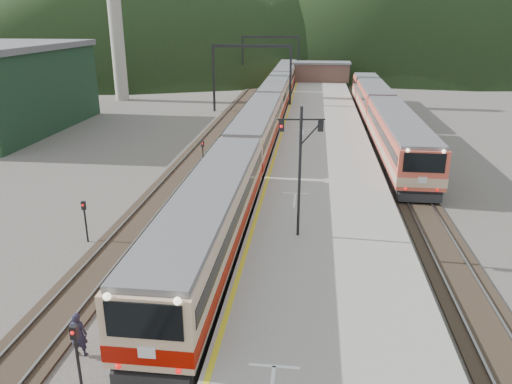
# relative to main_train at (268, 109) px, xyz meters

# --- Properties ---
(track_main) EXTENTS (2.60, 200.00, 0.23)m
(track_main) POSITION_rel_main_train_xyz_m (0.00, -6.09, -1.92)
(track_main) COLOR black
(track_main) RESTS_ON ground
(track_far) EXTENTS (2.60, 200.00, 0.23)m
(track_far) POSITION_rel_main_train_xyz_m (-5.00, -6.09, -1.92)
(track_far) COLOR black
(track_far) RESTS_ON ground
(track_second) EXTENTS (2.60, 200.00, 0.23)m
(track_second) POSITION_rel_main_train_xyz_m (11.50, -6.09, -1.92)
(track_second) COLOR black
(track_second) RESTS_ON ground
(platform) EXTENTS (8.00, 100.00, 1.00)m
(platform) POSITION_rel_main_train_xyz_m (5.60, -8.09, -1.49)
(platform) COLOR gray
(platform) RESTS_ON ground
(gantry_near) EXTENTS (9.55, 0.25, 8.00)m
(gantry_near) POSITION_rel_main_train_xyz_m (-2.85, 8.91, 3.59)
(gantry_near) COLOR black
(gantry_near) RESTS_ON ground
(gantry_far) EXTENTS (9.55, 0.25, 8.00)m
(gantry_far) POSITION_rel_main_train_xyz_m (-2.85, 33.91, 3.59)
(gantry_far) COLOR black
(gantry_far) RESTS_ON ground
(station_shed) EXTENTS (9.40, 4.40, 3.10)m
(station_shed) POSITION_rel_main_train_xyz_m (5.60, 31.91, 0.58)
(station_shed) COLOR brown
(station_shed) RESTS_ON platform
(main_train) EXTENTS (2.89, 79.16, 3.52)m
(main_train) POSITION_rel_main_train_xyz_m (0.00, 0.00, 0.00)
(main_train) COLOR tan
(main_train) RESTS_ON track_main
(second_train) EXTENTS (3.05, 41.46, 3.72)m
(second_train) POSITION_rel_main_train_xyz_m (11.50, -0.88, 0.10)
(second_train) COLOR #D5513D
(second_train) RESTS_ON track_second
(signal_mast) EXTENTS (2.19, 0.40, 6.38)m
(signal_mast) POSITION_rel_main_train_xyz_m (4.16, -28.97, 2.92)
(signal_mast) COLOR black
(signal_mast) RESTS_ON platform
(short_signal_a) EXTENTS (0.22, 0.16, 2.27)m
(short_signal_a) POSITION_rel_main_train_xyz_m (-2.38, -39.33, -0.53)
(short_signal_a) COLOR black
(short_signal_a) RESTS_ON ground
(short_signal_b) EXTENTS (0.26, 0.22, 2.27)m
(short_signal_b) POSITION_rel_main_train_xyz_m (-3.56, -15.57, -0.53)
(short_signal_b) COLOR black
(short_signal_b) RESTS_ON ground
(short_signal_c) EXTENTS (0.25, 0.20, 2.27)m
(short_signal_c) POSITION_rel_main_train_xyz_m (-6.86, -28.92, -0.53)
(short_signal_c) COLOR black
(short_signal_c) RESTS_ON ground
(worker) EXTENTS (0.64, 0.43, 1.71)m
(worker) POSITION_rel_main_train_xyz_m (-3.10, -37.83, -1.14)
(worker) COLOR #1F1E30
(worker) RESTS_ON ground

